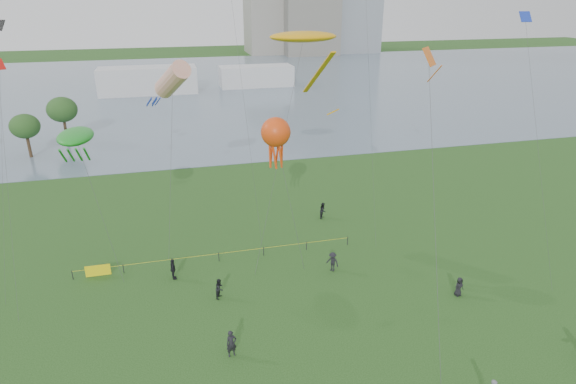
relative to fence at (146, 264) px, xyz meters
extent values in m
plane|color=#1A3E13|center=(11.17, -14.79, -0.55)|extent=(400.00, 400.00, 0.00)
cube|color=slate|center=(11.17, 85.21, -0.53)|extent=(400.00, 120.00, 0.08)
cube|color=slate|center=(57.17, 147.21, 18.45)|extent=(20.00, 20.00, 38.00)
cube|color=gray|center=(43.17, 153.21, 13.45)|extent=(16.00, 18.00, 28.00)
cube|color=silver|center=(-0.83, 80.21, 2.45)|extent=(22.00, 8.00, 6.00)
cube|color=silver|center=(25.17, 83.21, 1.95)|extent=(18.00, 7.00, 5.00)
cylinder|color=#382819|center=(-16.62, 35.41, 0.86)|extent=(0.44, 0.44, 2.83)
ellipsoid|color=#2C5621|center=(-16.62, 35.41, 4.03)|extent=(4.02, 4.02, 3.39)
cylinder|color=#382819|center=(-12.85, 42.46, 1.04)|extent=(0.44, 0.44, 3.19)
ellipsoid|color=#2C5621|center=(-12.85, 42.46, 4.62)|extent=(4.53, 4.53, 3.83)
cylinder|color=black|center=(-5.88, 0.00, -0.13)|extent=(0.07, 0.07, 0.85)
cylinder|color=black|center=(-1.88, 0.00, -0.13)|extent=(0.07, 0.07, 0.85)
cylinder|color=black|center=(2.12, 0.00, -0.13)|extent=(0.07, 0.07, 0.85)
cylinder|color=black|center=(6.12, 0.00, -0.13)|extent=(0.07, 0.07, 0.85)
cylinder|color=black|center=(10.12, 0.00, -0.13)|extent=(0.07, 0.07, 0.85)
cylinder|color=black|center=(14.12, 0.00, -0.13)|extent=(0.07, 0.07, 0.85)
cylinder|color=black|center=(18.12, 0.00, -0.13)|extent=(0.07, 0.07, 0.85)
cylinder|color=yellow|center=(6.12, 0.00, 0.19)|extent=(24.00, 0.03, 0.03)
cube|color=yellow|center=(-3.88, 0.00, 0.00)|extent=(2.00, 0.04, 1.00)
imported|color=black|center=(5.57, -5.49, 0.27)|extent=(0.94, 1.00, 1.64)
imported|color=black|center=(15.25, -3.94, 0.32)|extent=(1.23, 1.27, 1.74)
imported|color=black|center=(2.18, -1.93, 0.36)|extent=(0.60, 1.13, 1.84)
imported|color=black|center=(23.58, -9.75, 0.23)|extent=(0.85, 0.64, 1.58)
imported|color=black|center=(5.55, -12.13, 0.39)|extent=(0.76, 0.57, 1.89)
imported|color=black|center=(17.69, 6.11, 0.30)|extent=(1.00, 1.06, 1.72)
cylinder|color=#3F3F42|center=(11.59, 0.00, 8.68)|extent=(5.68, 5.91, 18.48)
ellipsoid|color=orange|center=(14.41, 2.93, 17.92)|extent=(5.69, 3.56, 0.89)
cube|color=orange|center=(14.41, -1.27, 15.52)|extent=(0.36, 6.98, 4.09)
cube|color=orange|center=(14.41, -5.07, 13.42)|extent=(0.95, 0.95, 0.42)
cylinder|color=#3F3F42|center=(2.72, 4.05, 6.84)|extent=(1.83, 5.39, 14.80)
cylinder|color=#DC461A|center=(3.62, 6.74, 14.24)|extent=(3.59, 5.06, 3.76)
cylinder|color=#1930B4|center=(2.22, 5.54, 12.64)|extent=(0.60, 1.13, 0.88)
cylinder|color=#1930B4|center=(1.95, 5.92, 12.64)|extent=(0.60, 1.13, 0.88)
cylinder|color=#1930B4|center=(1.50, 5.77, 12.64)|extent=(0.60, 1.13, 0.88)
cylinder|color=#1930B4|center=(1.50, 5.30, 12.64)|extent=(0.60, 1.13, 0.88)
cylinder|color=#1930B4|center=(1.95, 5.16, 12.64)|extent=(0.60, 1.13, 0.88)
cylinder|color=#3F3F42|center=(-2.89, -0.19, 5.34)|extent=(2.21, 2.49, 11.79)
ellipsoid|color=#198A1E|center=(-3.98, 1.04, 11.23)|extent=(2.62, 4.71, 0.92)
cylinder|color=#198A1E|center=(-4.78, -0.56, 10.23)|extent=(0.16, 1.79, 1.54)
cylinder|color=#198A1E|center=(-4.23, -0.56, 10.23)|extent=(0.16, 1.79, 1.54)
cylinder|color=#198A1E|center=(-3.68, -0.56, 10.23)|extent=(0.16, 1.79, 1.54)
cylinder|color=#198A1E|center=(-3.13, -0.56, 10.23)|extent=(0.16, 1.79, 1.54)
cylinder|color=#3F3F42|center=(12.07, -2.05, 5.25)|extent=(1.92, 2.20, 11.62)
sphere|color=#E94311|center=(11.13, -0.96, 11.06)|extent=(2.38, 2.38, 2.38)
cylinder|color=#E94311|center=(11.63, -0.96, 9.46)|extent=(0.18, 0.54, 2.60)
cylinder|color=#E94311|center=(11.38, -0.53, 9.46)|extent=(0.49, 0.36, 2.61)
cylinder|color=#E94311|center=(10.88, -0.53, 9.46)|extent=(0.49, 0.36, 2.61)
cylinder|color=#E94311|center=(10.63, -0.96, 9.46)|extent=(0.18, 0.54, 2.60)
cylinder|color=#E94311|center=(10.88, -1.40, 9.46)|extent=(0.49, 0.36, 2.61)
cylinder|color=#E94311|center=(11.38, -1.40, 9.46)|extent=(0.49, 0.36, 2.61)
cylinder|color=#3F3F42|center=(18.91, -12.41, 8.37)|extent=(2.98, 10.62, 17.87)
cube|color=orange|center=(20.38, -7.11, 17.30)|extent=(1.47, 1.47, 1.20)
cylinder|color=orange|center=(20.38, -8.01, 16.30)|extent=(0.08, 1.58, 1.35)
cube|color=#1933B2|center=(29.91, -4.00, 19.60)|extent=(0.97, 0.68, 0.76)
camera|label=1|loc=(3.01, -37.08, 21.29)|focal=30.00mm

